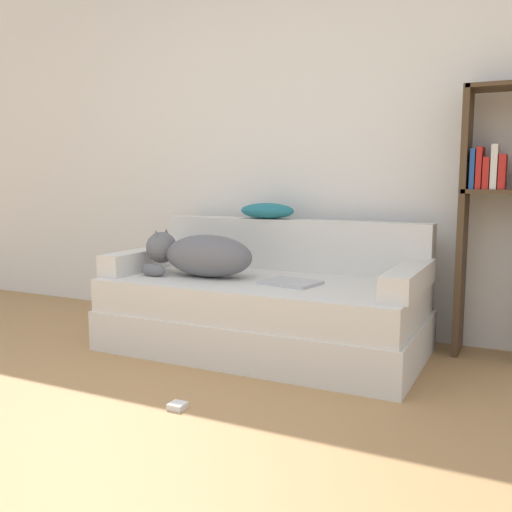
% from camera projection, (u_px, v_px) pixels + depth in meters
% --- Properties ---
extents(wall_back, '(8.14, 0.06, 2.70)m').
position_uv_depth(wall_back, '(286.00, 131.00, 3.91)').
color(wall_back, white).
rests_on(wall_back, ground_plane).
extents(couch, '(1.86, 0.96, 0.43)m').
position_uv_depth(couch, '(263.00, 315.00, 3.42)').
color(couch, silver).
rests_on(couch, ground_plane).
extents(couch_backrest, '(1.82, 0.15, 0.33)m').
position_uv_depth(couch_backrest, '(290.00, 245.00, 3.73)').
color(couch_backrest, silver).
rests_on(couch_backrest, couch).
extents(couch_arm_left, '(0.15, 0.77, 0.13)m').
position_uv_depth(couch_arm_left, '(145.00, 259.00, 3.75)').
color(couch_arm_left, silver).
rests_on(couch_arm_left, couch).
extents(couch_arm_right, '(0.15, 0.77, 0.13)m').
position_uv_depth(couch_arm_right, '(409.00, 279.00, 3.00)').
color(couch_arm_right, silver).
rests_on(couch_arm_right, couch).
extents(dog, '(0.73, 0.32, 0.28)m').
position_uv_depth(dog, '(200.00, 255.00, 3.48)').
color(dog, slate).
rests_on(dog, couch).
extents(laptop, '(0.34, 0.29, 0.02)m').
position_uv_depth(laptop, '(291.00, 283.00, 3.23)').
color(laptop, '#B7B7BC').
rests_on(laptop, couch).
extents(throw_pillow, '(0.37, 0.21, 0.10)m').
position_uv_depth(throw_pillow, '(267.00, 211.00, 3.77)').
color(throw_pillow, teal).
rests_on(throw_pillow, couch_backrest).
extents(bookshelf, '(0.43, 0.26, 1.54)m').
position_uv_depth(bookshelf, '(499.00, 205.00, 3.20)').
color(bookshelf, '#4C3823').
rests_on(bookshelf, ground_plane).
extents(power_adapter, '(0.07, 0.07, 0.03)m').
position_uv_depth(power_adapter, '(178.00, 406.00, 2.55)').
color(power_adapter, white).
rests_on(power_adapter, ground_plane).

